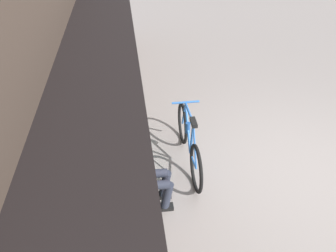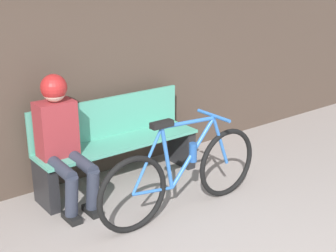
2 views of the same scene
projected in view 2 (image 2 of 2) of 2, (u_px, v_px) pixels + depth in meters
storefront_wall at (59, 13)px, 4.25m from camera, size 12.00×0.56×3.20m
park_bench_near at (117, 144)px, 4.61m from camera, size 1.67×0.42×0.85m
bicycle at (183, 174)px, 4.04m from camera, size 1.71×0.40×0.89m
person_seated at (61, 133)px, 4.07m from camera, size 0.34×0.62×1.20m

